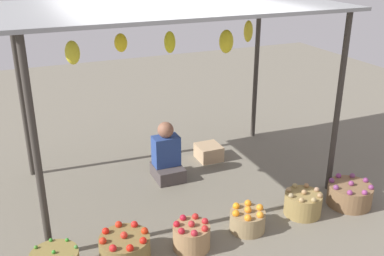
{
  "coord_description": "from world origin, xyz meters",
  "views": [
    {
      "loc": [
        -1.87,
        -4.9,
        2.87
      ],
      "look_at": [
        0.0,
        -0.54,
        0.95
      ],
      "focal_mm": 42.2,
      "sensor_mm": 36.0,
      "label": 1
    }
  ],
  "objects_px": {
    "basket_oranges": "(247,220)",
    "basket_potatoes": "(303,203)",
    "basket_red_apples": "(192,236)",
    "basket_red_tomatoes": "(125,248)",
    "wooden_crate_near_vendor": "(209,152)",
    "basket_purple_onions": "(350,194)",
    "vendor_person": "(167,157)"
  },
  "relations": [
    {
      "from": "basket_oranges",
      "to": "basket_potatoes",
      "type": "distance_m",
      "value": 0.74
    },
    {
      "from": "basket_red_apples",
      "to": "basket_oranges",
      "type": "distance_m",
      "value": 0.68
    },
    {
      "from": "basket_red_apples",
      "to": "basket_red_tomatoes",
      "type": "bearing_deg",
      "value": 174.03
    },
    {
      "from": "basket_red_apples",
      "to": "basket_potatoes",
      "type": "height_order",
      "value": "basket_red_apples"
    },
    {
      "from": "basket_oranges",
      "to": "basket_potatoes",
      "type": "height_order",
      "value": "basket_potatoes"
    },
    {
      "from": "basket_potatoes",
      "to": "basket_red_apples",
      "type": "bearing_deg",
      "value": -176.8
    },
    {
      "from": "basket_oranges",
      "to": "basket_potatoes",
      "type": "xyz_separation_m",
      "value": [
        0.74,
        0.03,
        0.01
      ]
    },
    {
      "from": "basket_red_tomatoes",
      "to": "wooden_crate_near_vendor",
      "type": "relative_size",
      "value": 1.41
    },
    {
      "from": "basket_potatoes",
      "to": "basket_purple_onions",
      "type": "height_order",
      "value": "same"
    },
    {
      "from": "basket_potatoes",
      "to": "basket_purple_onions",
      "type": "bearing_deg",
      "value": -4.16
    },
    {
      "from": "basket_red_tomatoes",
      "to": "wooden_crate_near_vendor",
      "type": "distance_m",
      "value": 2.44
    },
    {
      "from": "basket_red_tomatoes",
      "to": "wooden_crate_near_vendor",
      "type": "height_order",
      "value": "basket_red_tomatoes"
    },
    {
      "from": "basket_red_apples",
      "to": "basket_purple_onions",
      "type": "distance_m",
      "value": 2.06
    },
    {
      "from": "wooden_crate_near_vendor",
      "to": "basket_red_tomatoes",
      "type": "bearing_deg",
      "value": -134.65
    },
    {
      "from": "wooden_crate_near_vendor",
      "to": "basket_oranges",
      "type": "bearing_deg",
      "value": -101.63
    },
    {
      "from": "basket_oranges",
      "to": "basket_potatoes",
      "type": "bearing_deg",
      "value": 2.1
    },
    {
      "from": "basket_potatoes",
      "to": "wooden_crate_near_vendor",
      "type": "bearing_deg",
      "value": 102.39
    },
    {
      "from": "basket_red_tomatoes",
      "to": "basket_purple_onions",
      "type": "distance_m",
      "value": 2.73
    },
    {
      "from": "wooden_crate_near_vendor",
      "to": "basket_potatoes",
      "type": "bearing_deg",
      "value": -77.61
    },
    {
      "from": "basket_red_tomatoes",
      "to": "wooden_crate_near_vendor",
      "type": "bearing_deg",
      "value": 45.35
    },
    {
      "from": "basket_red_tomatoes",
      "to": "basket_red_apples",
      "type": "xyz_separation_m",
      "value": [
        0.67,
        -0.07,
        -0.0
      ]
    },
    {
      "from": "basket_red_tomatoes",
      "to": "basket_potatoes",
      "type": "height_order",
      "value": "basket_red_tomatoes"
    },
    {
      "from": "basket_red_apples",
      "to": "wooden_crate_near_vendor",
      "type": "xyz_separation_m",
      "value": [
        1.04,
        1.81,
        -0.03
      ]
    },
    {
      "from": "basket_red_tomatoes",
      "to": "basket_oranges",
      "type": "height_order",
      "value": "basket_red_tomatoes"
    },
    {
      "from": "vendor_person",
      "to": "basket_red_tomatoes",
      "type": "bearing_deg",
      "value": -123.81
    },
    {
      "from": "basket_purple_onions",
      "to": "vendor_person",
      "type": "bearing_deg",
      "value": 139.85
    },
    {
      "from": "vendor_person",
      "to": "basket_oranges",
      "type": "xyz_separation_m",
      "value": [
        0.39,
        -1.47,
        -0.18
      ]
    },
    {
      "from": "basket_red_apples",
      "to": "basket_potatoes",
      "type": "xyz_separation_m",
      "value": [
        1.42,
        0.08,
        -0.0
      ]
    },
    {
      "from": "basket_red_tomatoes",
      "to": "basket_purple_onions",
      "type": "xyz_separation_m",
      "value": [
        2.73,
        -0.04,
        -0.01
      ]
    },
    {
      "from": "basket_potatoes",
      "to": "basket_purple_onions",
      "type": "distance_m",
      "value": 0.64
    },
    {
      "from": "basket_red_tomatoes",
      "to": "basket_potatoes",
      "type": "bearing_deg",
      "value": 0.24
    },
    {
      "from": "basket_potatoes",
      "to": "basket_purple_onions",
      "type": "xyz_separation_m",
      "value": [
        0.64,
        -0.05,
        -0.0
      ]
    }
  ]
}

